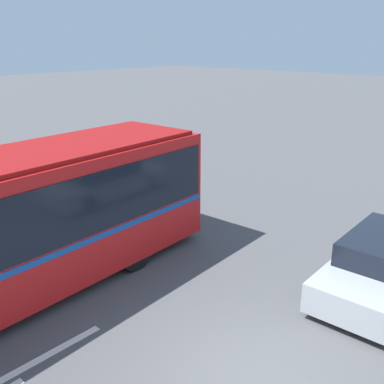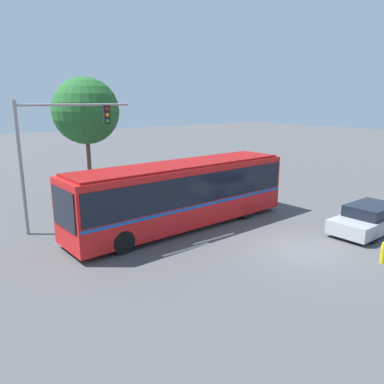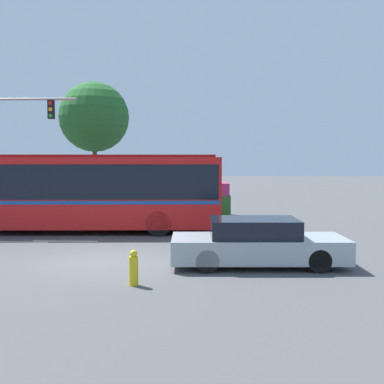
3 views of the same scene
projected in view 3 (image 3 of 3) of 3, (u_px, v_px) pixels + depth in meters
ground_plane at (103, 261)px, 13.79m from camera, size 140.00×140.00×0.00m
city_bus at (77, 188)px, 19.31m from camera, size 11.90×3.17×3.19m
sedan_foreground at (257, 243)px, 13.20m from camera, size 4.94×2.07×1.34m
flowering_hedge at (168, 200)px, 24.90m from camera, size 6.64×1.53×1.75m
street_tree_left at (94, 117)px, 27.44m from camera, size 4.09×4.09×7.53m
fire_hydrant at (134, 268)px, 11.13m from camera, size 0.22×0.22×0.86m
lane_stripe_near at (65, 241)px, 17.16m from camera, size 2.40×0.16×0.01m
lane_stripe_mid at (15, 242)px, 16.97m from camera, size 2.40×0.16×0.01m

